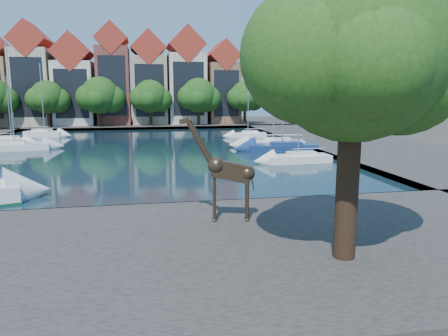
# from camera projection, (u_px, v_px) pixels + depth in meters

# --- Properties ---
(ground) EXTENTS (160.00, 160.00, 0.00)m
(ground) POSITION_uv_depth(u_px,v_px,m) (137.00, 213.00, 23.36)
(ground) COLOR #38332B
(ground) RESTS_ON ground
(water_basin) EXTENTS (38.00, 50.00, 0.08)m
(water_basin) POSITION_uv_depth(u_px,v_px,m) (138.00, 151.00, 46.54)
(water_basin) COLOR black
(water_basin) RESTS_ON ground
(near_quay) EXTENTS (50.00, 14.00, 0.50)m
(near_quay) POSITION_uv_depth(u_px,v_px,m) (135.00, 257.00, 16.54)
(near_quay) COLOR #453F3C
(near_quay) RESTS_ON ground
(far_quay) EXTENTS (60.00, 16.00, 0.50)m
(far_quay) POSITION_uv_depth(u_px,v_px,m) (139.00, 125.00, 77.43)
(far_quay) COLOR #453F3C
(far_quay) RESTS_ON ground
(right_quay) EXTENTS (14.00, 52.00, 0.50)m
(right_quay) POSITION_uv_depth(u_px,v_px,m) (355.00, 143.00, 51.10)
(right_quay) COLOR #453F3C
(right_quay) RESTS_ON ground
(plane_tree) EXTENTS (8.32, 6.40, 10.62)m
(plane_tree) POSITION_uv_depth(u_px,v_px,m) (357.00, 55.00, 14.68)
(plane_tree) COLOR #332114
(plane_tree) RESTS_ON near_quay
(townhouse_west_mid) EXTENTS (5.94, 9.18, 16.79)m
(townhouse_west_mid) POSITION_uv_depth(u_px,v_px,m) (34.00, 78.00, 72.87)
(townhouse_west_mid) COLOR #C2B195
(townhouse_west_mid) RESTS_ON far_quay
(townhouse_west_inner) EXTENTS (6.43, 9.18, 15.15)m
(townhouse_west_inner) POSITION_uv_depth(u_px,v_px,m) (75.00, 84.00, 74.22)
(townhouse_west_inner) COLOR silver
(townhouse_west_inner) RESTS_ON far_quay
(townhouse_center) EXTENTS (5.44, 9.18, 16.93)m
(townhouse_center) POSITION_uv_depth(u_px,v_px,m) (114.00, 78.00, 75.23)
(townhouse_center) COLOR brown
(townhouse_center) RESTS_ON far_quay
(townhouse_east_inner) EXTENTS (5.94, 9.18, 15.79)m
(townhouse_east_inner) POSITION_uv_depth(u_px,v_px,m) (149.00, 82.00, 76.45)
(townhouse_east_inner) COLOR tan
(townhouse_east_inner) RESTS_ON far_quay
(townhouse_east_mid) EXTENTS (6.43, 9.18, 16.65)m
(townhouse_east_mid) POSITION_uv_depth(u_px,v_px,m) (186.00, 80.00, 77.58)
(townhouse_east_mid) COLOR beige
(townhouse_east_mid) RESTS_ON far_quay
(townhouse_east_end) EXTENTS (5.44, 9.18, 14.43)m
(townhouse_east_end) POSITION_uv_depth(u_px,v_px,m) (222.00, 86.00, 78.95)
(townhouse_east_end) COLOR brown
(townhouse_east_end) RESTS_ON far_quay
(far_tree_west) EXTENTS (6.76, 5.20, 7.36)m
(far_tree_west) POSITION_uv_depth(u_px,v_px,m) (48.00, 98.00, 68.69)
(far_tree_west) COLOR #332114
(far_tree_west) RESTS_ON far_quay
(far_tree_mid_west) EXTENTS (7.80, 6.00, 8.00)m
(far_tree_mid_west) POSITION_uv_depth(u_px,v_px,m) (100.00, 97.00, 70.13)
(far_tree_mid_west) COLOR #332114
(far_tree_mid_west) RESTS_ON far_quay
(far_tree_mid_east) EXTENTS (7.02, 5.40, 7.52)m
(far_tree_mid_east) POSITION_uv_depth(u_px,v_px,m) (151.00, 97.00, 71.62)
(far_tree_mid_east) COLOR #332114
(far_tree_mid_east) RESTS_ON far_quay
(far_tree_east) EXTENTS (7.54, 5.80, 7.84)m
(far_tree_east) POSITION_uv_depth(u_px,v_px,m) (199.00, 97.00, 73.08)
(far_tree_east) COLOR #332114
(far_tree_east) RESTS_ON far_quay
(far_tree_far_east) EXTENTS (6.76, 5.20, 7.36)m
(far_tree_far_east) POSITION_uv_depth(u_px,v_px,m) (245.00, 97.00, 74.57)
(far_tree_far_east) COLOR #332114
(far_tree_far_east) RESTS_ON far_quay
(giraffe_statue) EXTENTS (3.35, 0.85, 4.79)m
(giraffe_statue) POSITION_uv_depth(u_px,v_px,m) (226.00, 171.00, 19.98)
(giraffe_statue) COLOR #392A1C
(giraffe_statue) RESTS_ON near_quay
(sailboat_left_c) EXTENTS (7.22, 3.33, 11.33)m
(sailboat_left_c) POSITION_uv_depth(u_px,v_px,m) (15.00, 145.00, 46.61)
(sailboat_left_c) COLOR silver
(sailboat_left_c) RESTS_ON water_basin
(sailboat_left_d) EXTENTS (4.99, 3.39, 7.89)m
(sailboat_left_d) POSITION_uv_depth(u_px,v_px,m) (11.00, 139.00, 52.42)
(sailboat_left_d) COLOR white
(sailboat_left_d) RESTS_ON water_basin
(sailboat_left_e) EXTENTS (5.77, 3.74, 9.81)m
(sailboat_left_e) POSITION_uv_depth(u_px,v_px,m) (45.00, 132.00, 59.66)
(sailboat_left_e) COLOR silver
(sailboat_left_e) RESTS_ON water_basin
(sailboat_right_a) EXTENTS (5.80, 2.18, 9.19)m
(sailboat_right_a) POSITION_uv_depth(u_px,v_px,m) (298.00, 157.00, 38.77)
(sailboat_right_a) COLOR silver
(sailboat_right_a) RESTS_ON water_basin
(sailboat_right_b) EXTENTS (7.42, 3.05, 11.36)m
(sailboat_right_b) POSITION_uv_depth(u_px,v_px,m) (282.00, 146.00, 46.22)
(sailboat_right_b) COLOR navy
(sailboat_right_b) RESTS_ON water_basin
(sailboat_right_c) EXTENTS (7.21, 3.78, 11.18)m
(sailboat_right_c) POSITION_uv_depth(u_px,v_px,m) (273.00, 142.00, 48.55)
(sailboat_right_c) COLOR white
(sailboat_right_c) RESTS_ON water_basin
(sailboat_right_d) EXTENTS (4.90, 1.86, 7.91)m
(sailboat_right_d) POSITION_uv_depth(u_px,v_px,m) (248.00, 134.00, 58.77)
(sailboat_right_d) COLOR white
(sailboat_right_d) RESTS_ON water_basin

